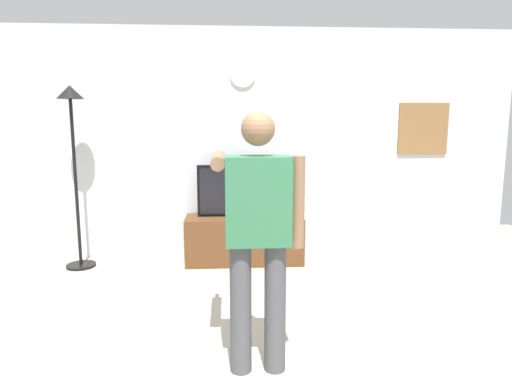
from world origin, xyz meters
TOP-DOWN VIEW (x-y plane):
  - back_wall at (0.00, 2.95)m, footprint 6.40×0.10m
  - tv_stand at (-0.07, 2.60)m, footprint 1.34×0.51m
  - television at (-0.07, 2.65)m, footprint 1.07×0.07m
  - wall_clock at (-0.07, 2.89)m, footprint 0.30×0.03m
  - framed_picture at (2.12, 2.90)m, footprint 0.61×0.04m
  - floor_lamp at (-1.92, 2.53)m, footprint 0.32×0.32m
  - person_standing_nearer_lamp at (-0.06, 0.33)m, footprint 0.59×0.78m

SIDE VIEW (x-z plane):
  - tv_stand at x=-0.07m, z-range 0.00..0.54m
  - television at x=-0.07m, z-range 0.54..1.13m
  - person_standing_nearer_lamp at x=-0.06m, z-range 0.11..1.80m
  - back_wall at x=0.00m, z-range 0.00..2.70m
  - floor_lamp at x=-1.92m, z-range 0.43..2.43m
  - framed_picture at x=2.12m, z-range 1.22..1.84m
  - wall_clock at x=-0.07m, z-range 2.01..2.31m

